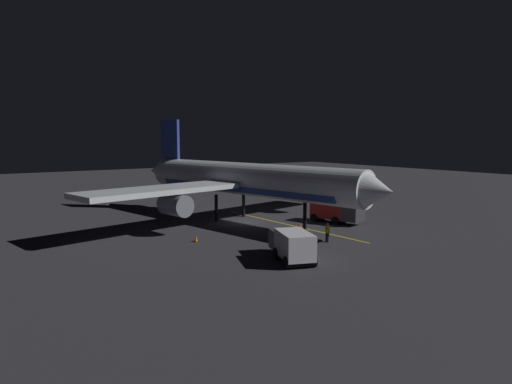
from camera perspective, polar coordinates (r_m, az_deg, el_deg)
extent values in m
cube|color=#2F2F34|center=(49.63, -1.31, -3.90)|extent=(180.00, 180.00, 0.20)
cube|color=gold|center=(48.05, 4.12, -4.15)|extent=(1.39, 21.37, 0.01)
cylinder|color=white|center=(48.96, -1.33, 1.67)|extent=(9.24, 29.95, 3.51)
cube|color=#2D479E|center=(49.05, -1.33, 0.55)|extent=(8.20, 25.52, 0.63)
cone|color=white|center=(39.25, 15.24, 0.14)|extent=(3.92, 3.42, 3.44)
cone|color=white|center=(61.78, -12.13, 2.60)|extent=(3.91, 4.74, 3.16)
cube|color=#2D479E|center=(59.49, -10.84, 6.57)|extent=(1.05, 3.60, 4.98)
cube|color=white|center=(57.33, 4.74, 1.89)|extent=(17.03, 7.90, 0.50)
cylinder|color=slate|center=(56.09, 5.14, 0.33)|extent=(2.68, 3.55, 2.10)
cube|color=white|center=(43.89, -12.03, 0.23)|extent=(17.03, 7.90, 0.50)
cylinder|color=slate|center=(43.56, -10.20, -1.64)|extent=(2.68, 3.55, 2.10)
cylinder|color=black|center=(43.96, 6.21, -3.23)|extent=(0.42, 0.42, 2.99)
cylinder|color=black|center=(52.57, -1.59, -1.53)|extent=(0.42, 0.42, 2.99)
cylinder|color=black|center=(49.76, -5.06, -2.03)|extent=(0.42, 0.42, 2.99)
cube|color=silver|center=(33.36, 4.91, -6.66)|extent=(3.27, 4.18, 1.87)
cube|color=#38383D|center=(35.94, 3.50, -5.97)|extent=(2.51, 2.39, 1.50)
cylinder|color=black|center=(34.77, 4.21, -7.68)|extent=(2.48, 1.66, 0.90)
cylinder|color=black|center=(32.42, 5.63, -8.78)|extent=(2.48, 1.66, 0.90)
cube|color=maroon|center=(49.93, 9.33, -2.27)|extent=(2.95, 4.28, 1.75)
cube|color=#38383D|center=(48.50, 12.17, -2.75)|extent=(2.36, 2.21, 1.50)
cylinder|color=black|center=(49.37, 10.65, -3.43)|extent=(2.46, 1.41, 0.90)
cylinder|color=black|center=(50.81, 8.02, -3.08)|extent=(2.46, 1.41, 0.90)
cylinder|color=black|center=(40.49, 9.03, -5.70)|extent=(0.32, 0.32, 0.85)
cylinder|color=yellow|center=(40.33, 9.05, -4.66)|extent=(0.40, 0.40, 0.65)
sphere|color=tan|center=(40.25, 9.06, -4.04)|extent=(0.24, 0.24, 0.24)
cone|color=#EA590F|center=(43.55, 2.54, -4.93)|extent=(0.36, 0.36, 0.55)
cube|color=black|center=(43.61, 2.54, -5.26)|extent=(0.50, 0.50, 0.03)
cone|color=#EA590F|center=(52.03, 7.71, -3.04)|extent=(0.36, 0.36, 0.55)
cube|color=black|center=(52.08, 7.70, -3.32)|extent=(0.50, 0.50, 0.03)
cone|color=#EA590F|center=(45.97, 5.63, -4.33)|extent=(0.36, 0.36, 0.55)
cube|color=black|center=(46.02, 5.62, -4.64)|extent=(0.50, 0.50, 0.03)
cone|color=#EA590F|center=(40.53, -7.63, -5.88)|extent=(0.36, 0.36, 0.55)
cube|color=black|center=(40.58, -7.63, -6.24)|extent=(0.50, 0.50, 0.03)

